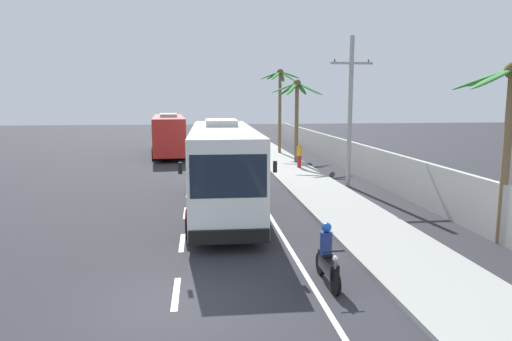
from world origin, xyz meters
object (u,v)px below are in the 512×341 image
Objects in this scene: coach_bus_foreground at (223,164)px; palm_third at (280,91)px; palm_second at (510,106)px; motorcycle_trailing at (246,167)px; motorcycle_beside_bus at (327,259)px; coach_bus_far_lane at (169,133)px; pedestrian_near_kerb at (299,155)px; palm_nearest at (297,102)px; utility_pole_mid at (350,109)px.

coach_bus_foreground is 1.65× the size of palm_third.
motorcycle_trailing is at bearing 116.85° from palm_second.
palm_second reaches higher than motorcycle_beside_bus.
motorcycle_beside_bus is 29.32m from palm_third.
palm_second is at bearing -33.57° from coach_bus_foreground.
motorcycle_trailing is at bearing -66.99° from coach_bus_far_lane.
coach_bus_far_lane is at bearing 99.83° from coach_bus_foreground.
pedestrian_near_kerb is 0.26× the size of palm_nearest.
motorcycle_beside_bus is 23.21m from palm_nearest.
coach_bus_foreground is at bearing 146.43° from palm_second.
palm_nearest reaches higher than coach_bus_foreground.
pedestrian_near_kerb is at bearing 101.85° from utility_pole_mid.
motorcycle_beside_bus is (2.29, -8.56, -1.36)m from coach_bus_foreground.
palm_second reaches higher than motorcycle_trailing.
motorcycle_trailing is at bearing 146.70° from utility_pole_mid.
palm_third is (0.18, 9.05, 4.48)m from pedestrian_near_kerb.
pedestrian_near_kerb is 10.10m from palm_third.
motorcycle_trailing is 0.32× the size of palm_nearest.
palm_second is at bearing -64.96° from coach_bus_far_lane.
coach_bus_foreground reaches higher than motorcycle_beside_bus.
palm_nearest is (9.83, -6.98, 2.72)m from coach_bus_far_lane.
pedestrian_near_kerb is 17.65m from palm_second.
utility_pole_mid reaches higher than palm_nearest.
coach_bus_foreground is 1.95× the size of palm_nearest.
palm_second reaches higher than pedestrian_near_kerb.
motorcycle_beside_bus is 1.00× the size of motorcycle_trailing.
motorcycle_beside_bus is 14.50m from utility_pole_mid.
palm_second is at bearing -80.43° from utility_pole_mid.
utility_pole_mid reaches higher than pedestrian_near_kerb.
coach_bus_far_lane reaches higher than motorcycle_beside_bus.
pedestrian_near_kerb reaches higher than motorcycle_beside_bus.
utility_pole_mid reaches higher than palm_second.
motorcycle_beside_bus is at bearing -88.41° from motorcycle_trailing.
coach_bus_far_lane is at bearing 101.34° from motorcycle_beside_bus.
coach_bus_far_lane is 2.08× the size of palm_second.
pedestrian_near_kerb is at bearing 62.33° from coach_bus_foreground.
motorcycle_beside_bus is at bearing -110.30° from utility_pole_mid.
palm_second reaches higher than coach_bus_far_lane.
motorcycle_trailing is 0.27× the size of palm_third.
pedestrian_near_kerb is at bearing -97.79° from palm_nearest.
coach_bus_far_lane is 6.32× the size of motorcycle_beside_bus.
palm_second is (12.57, -26.90, 2.68)m from coach_bus_far_lane.
palm_third is at bearing 92.06° from palm_nearest.
palm_third is at bearing 73.45° from coach_bus_foreground.
palm_nearest is (4.38, 5.86, 3.93)m from motorcycle_trailing.
coach_bus_far_lane is 1.53× the size of utility_pole_mid.
palm_nearest is 6.21m from palm_third.
motorcycle_trailing is at bearing 33.25° from pedestrian_near_kerb.
palm_nearest is at bearing 66.08° from coach_bus_foreground.
pedestrian_near_kerb is at bearing 36.57° from motorcycle_trailing.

